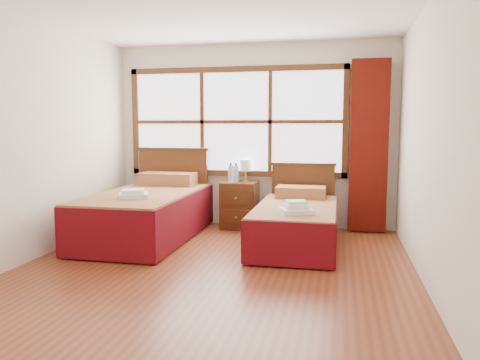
# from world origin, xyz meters

# --- Properties ---
(floor) EXTENTS (4.50, 4.50, 0.00)m
(floor) POSITION_xyz_m (0.00, 0.00, 0.00)
(floor) COLOR brown
(floor) RESTS_ON ground
(ceiling) EXTENTS (4.50, 4.50, 0.00)m
(ceiling) POSITION_xyz_m (0.00, 0.00, 2.60)
(ceiling) COLOR white
(ceiling) RESTS_ON wall_back
(wall_back) EXTENTS (4.00, 0.00, 4.00)m
(wall_back) POSITION_xyz_m (0.00, 2.25, 1.30)
(wall_back) COLOR silver
(wall_back) RESTS_ON floor
(wall_left) EXTENTS (0.00, 4.50, 4.50)m
(wall_left) POSITION_xyz_m (-2.00, 0.00, 1.30)
(wall_left) COLOR silver
(wall_left) RESTS_ON floor
(wall_right) EXTENTS (0.00, 4.50, 4.50)m
(wall_right) POSITION_xyz_m (2.00, 0.00, 1.30)
(wall_right) COLOR silver
(wall_right) RESTS_ON floor
(window) EXTENTS (3.16, 0.06, 1.56)m
(window) POSITION_xyz_m (-0.25, 2.21, 1.50)
(window) COLOR white
(window) RESTS_ON wall_back
(curtain) EXTENTS (0.50, 0.16, 2.30)m
(curtain) POSITION_xyz_m (1.60, 2.11, 1.17)
(curtain) COLOR #591108
(curtain) RESTS_ON wall_back
(bed_left) EXTENTS (1.15, 2.23, 1.12)m
(bed_left) POSITION_xyz_m (-1.18, 1.20, 0.34)
(bed_left) COLOR #40220D
(bed_left) RESTS_ON floor
(bed_right) EXTENTS (0.96, 1.98, 0.93)m
(bed_right) POSITION_xyz_m (0.73, 1.20, 0.28)
(bed_right) COLOR #40220D
(bed_right) RESTS_ON floor
(nightstand) EXTENTS (0.49, 0.48, 0.66)m
(nightstand) POSITION_xyz_m (-0.15, 1.99, 0.33)
(nightstand) COLOR #4D2811
(nightstand) RESTS_ON floor
(towels_left) EXTENTS (0.42, 0.40, 0.10)m
(towels_left) POSITION_xyz_m (-1.15, 0.68, 0.64)
(towels_left) COLOR white
(towels_left) RESTS_ON bed_left
(towels_right) EXTENTS (0.41, 0.39, 0.14)m
(towels_right) POSITION_xyz_m (0.77, 0.64, 0.55)
(towels_right) COLOR white
(towels_right) RESTS_ON bed_right
(lamp) EXTENTS (0.16, 0.16, 0.31)m
(lamp) POSITION_xyz_m (-0.08, 2.07, 0.88)
(lamp) COLOR gold
(lamp) RESTS_ON nightstand
(bottle_near) EXTENTS (0.07, 0.07, 0.28)m
(bottle_near) POSITION_xyz_m (-0.25, 1.89, 0.78)
(bottle_near) COLOR #A2C3D0
(bottle_near) RESTS_ON nightstand
(bottle_far) EXTENTS (0.07, 0.07, 0.27)m
(bottle_far) POSITION_xyz_m (-0.19, 1.96, 0.78)
(bottle_far) COLOR #A2C3D0
(bottle_far) RESTS_ON nightstand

